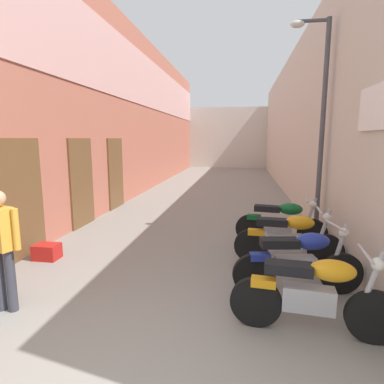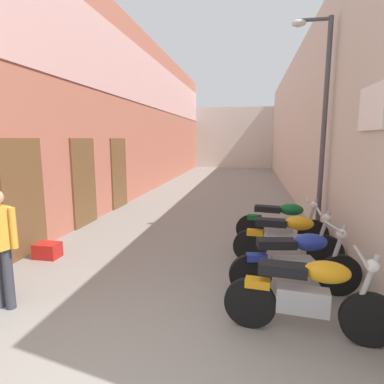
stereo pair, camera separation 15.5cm
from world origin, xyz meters
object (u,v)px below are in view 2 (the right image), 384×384
motorcycle_third (288,238)px  motorcycle_fourth (282,222)px  plastic_crate (47,250)px  motorcycle_second (296,261)px  motorcycle_nearest (309,294)px  street_lamp (320,115)px

motorcycle_third → motorcycle_fourth: 1.08m
motorcycle_third → plastic_crate: bearing=-174.9°
motorcycle_second → motorcycle_third: 1.06m
motorcycle_fourth → motorcycle_third: bearing=-90.0°
motorcycle_nearest → motorcycle_second: same height
motorcycle_second → motorcycle_third: same height
plastic_crate → motorcycle_second: bearing=-8.9°
motorcycle_fourth → street_lamp: size_ratio=0.41×
motorcycle_nearest → motorcycle_second: bearing=90.0°
motorcycle_nearest → plastic_crate: (-4.33, 1.64, -0.36)m
motorcycle_second → street_lamp: 3.44m
plastic_crate → street_lamp: bearing=20.8°
street_lamp → plastic_crate: bearing=-159.2°
street_lamp → motorcycle_third: bearing=-114.5°
motorcycle_nearest → motorcycle_second: (-0.00, 0.96, 0.00)m
plastic_crate → street_lamp: size_ratio=0.10×
motorcycle_fourth → street_lamp: 2.31m
street_lamp → motorcycle_nearest: bearing=-101.1°
motorcycle_second → motorcycle_third: (0.00, 1.06, 0.00)m
motorcycle_fourth → plastic_crate: (-4.33, -1.47, -0.36)m
motorcycle_fourth → motorcycle_second: bearing=-90.0°
motorcycle_nearest → motorcycle_fourth: (-0.00, 3.11, 0.00)m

